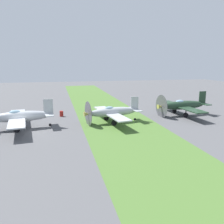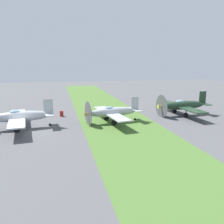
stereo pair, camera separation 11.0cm
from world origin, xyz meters
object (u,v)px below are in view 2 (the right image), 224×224
at_px(airplane_lead, 19,117).
at_px(airplane_trail, 182,105).
at_px(fuel_drum, 62,114).
at_px(airplane_wingman, 112,112).

relative_size(airplane_lead, airplane_trail, 0.98).
xyz_separation_m(airplane_trail, fuel_drum, (3.78, 19.78, -1.27)).
bearing_deg(fuel_drum, airplane_trail, -100.82).
height_order(airplane_trail, fuel_drum, airplane_trail).
bearing_deg(airplane_lead, fuel_drum, -48.71).
bearing_deg(airplane_wingman, airplane_lead, 83.60).
height_order(airplane_lead, airplane_wingman, airplane_lead).
bearing_deg(airplane_wingman, fuel_drum, 42.67).
height_order(airplane_wingman, fuel_drum, airplane_wingman).
bearing_deg(airplane_wingman, airplane_trail, -88.48).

